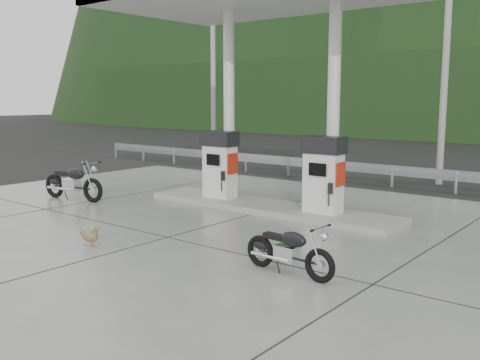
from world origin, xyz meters
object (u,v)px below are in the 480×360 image
Objects in this scene: motorcycle_left at (73,183)px; duck at (90,237)px; gas_pump_right at (323,175)px; gas_pump_left at (220,164)px; motorcycle_right at (289,251)px.

duck is at bearing -39.58° from motorcycle_left.
gas_pump_right is 5.46m from duck.
motorcycle_right is (4.81, -3.88, -0.67)m from gas_pump_left.
motorcycle_right is at bearing 10.71° from duck.
gas_pump_left is 1.00× the size of gas_pump_right.
gas_pump_left and gas_pump_right have the same top height.
duck is at bearing -162.04° from motorcycle_right.
duck is at bearing -79.52° from gas_pump_left.
gas_pump_right is 0.89× the size of motorcycle_left.
gas_pump_left is 3.53× the size of duck.
motorcycle_left is 8.44m from motorcycle_right.
motorcycle_right is at bearing -19.78° from motorcycle_left.
gas_pump_right reaches higher than duck.
motorcycle_right is 3.19× the size of duck.
motorcycle_left is at bearing 145.55° from duck.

